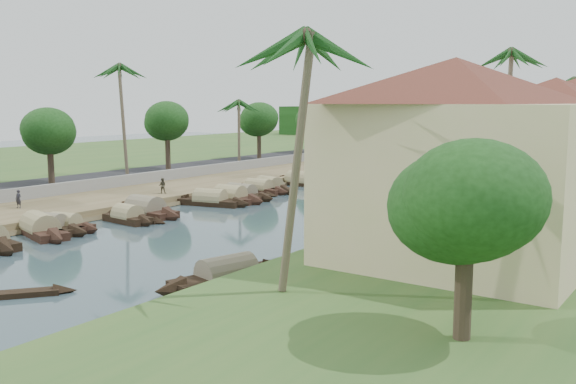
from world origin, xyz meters
The scene contains 42 objects.
ground centered at (0.00, 0.00, 0.00)m, with size 220.00×220.00×0.00m, color #33474D.
left_bank centered at (-16.00, 20.00, 0.40)m, with size 10.00×180.00×0.80m, color brown.
right_bank centered at (19.00, 20.00, 0.60)m, with size 16.00×180.00×1.20m, color #2E5421.
road centered at (-24.50, 20.00, 0.70)m, with size 8.00×180.00×1.40m, color black.
retaining_wall centered at (-20.20, 20.00, 1.35)m, with size 0.40×180.00×1.10m, color gray.
far_left_fill centered at (-51.00, 20.00, 0.68)m, with size 45.00×220.00×1.35m, color #2E5421.
treeline centered at (0.00, 100.00, 4.00)m, with size 120.00×14.00×8.00m.
bridge centered at (0.00, 72.00, 1.72)m, with size 28.00×4.00×2.40m.
building_near centered at (18.99, -2.00, 6.38)m, with size 14.85×14.85×10.20m.
building_mid centered at (19.99, 14.00, 6.13)m, with size 14.11×14.11×9.70m.
sampan_2 centered at (-9.33, -5.87, 0.42)m, with size 9.00×4.16×2.32m.
sampan_3 centered at (-9.54, -5.17, 0.41)m, with size 7.90×2.87×2.10m.
sampan_4 centered at (-9.16, -3.97, 0.40)m, with size 6.40×2.57×1.84m.
sampan_5 centered at (-7.94, 0.84, 0.41)m, with size 6.22×2.06×1.99m.
sampan_6 centered at (-9.04, 3.66, 0.42)m, with size 8.45×2.42×2.47m.
sampan_7 centered at (-8.22, 10.69, 0.41)m, with size 8.26×3.43×2.16m.
sampan_8 centered at (-7.92, 13.13, 0.42)m, with size 7.79×2.35×2.37m.
sampan_9 centered at (-8.51, 15.38, 0.41)m, with size 8.29×1.99×2.10m.
sampan_10 centered at (-9.43, 19.38, 0.41)m, with size 7.51×1.94×2.08m.
sampan_11 centered at (-9.33, 21.05, 0.42)m, with size 8.06×3.93×2.26m.
sampan_12 centered at (-8.70, 26.91, 0.41)m, with size 8.31×2.91×1.98m.
sampan_13 centered at (-9.39, 26.87, 0.42)m, with size 8.54×2.39×2.30m.
sampan_14 centered at (9.29, -7.58, 0.41)m, with size 3.69×8.70×2.10m.
sampan_15 centered at (9.74, 8.26, 0.41)m, with size 2.03×7.33×1.98m.
sampan_16 centered at (8.75, 27.42, 0.41)m, with size 1.80×8.35×2.06m.
canoe_0 centered at (2.24, -15.36, 0.10)m, with size 4.57×5.41×0.83m.
canoe_1 centered at (-7.66, 1.61, 0.10)m, with size 5.68×1.52×0.91m.
canoe_2 centered at (-9.14, 17.41, 0.10)m, with size 6.26×2.36×0.91m.
palm_0 centered at (15.00, -10.26, 11.67)m, with size 3.20×3.20×12.26m.
palm_1 centered at (16.00, 6.75, 10.10)m, with size 3.20×3.20×10.66m.
palm_2 centered at (15.00, 20.14, 12.89)m, with size 3.20×3.20×13.56m.
palm_3 centered at (16.00, 36.49, 11.14)m, with size 3.20×3.20×11.73m.
palm_5 centered at (-24.00, 14.69, 12.74)m, with size 3.20×3.20×13.19m.
palm_6 centered at (-22.00, 31.60, 9.05)m, with size 3.20×3.20×9.37m.
palm_8 centered at (-20.50, 61.59, 11.00)m, with size 3.20×3.20×11.38m.
tree_2 centered at (-24.00, 5.38, 6.34)m, with size 5.03×5.03×7.08m.
tree_3 centered at (-24.00, 21.00, 6.90)m, with size 5.05×5.05×7.67m.
tree_4 centered at (-24.00, 38.43, 6.68)m, with size 5.22×5.22×7.51m.
tree_5 centered at (-24.00, 52.16, 6.60)m, with size 5.00×5.00×7.34m.
tree_7 centered at (23.00, -11.20, 5.87)m, with size 4.75×4.75×6.70m.
person_near centered at (-16.66, -2.80, 1.53)m, with size 0.53×0.35×1.46m, color #26252D.
person_far centered at (-13.18, 9.61, 1.52)m, with size 0.70×0.55×1.45m, color #383527.
Camera 1 is at (30.26, -32.01, 9.35)m, focal length 40.00 mm.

